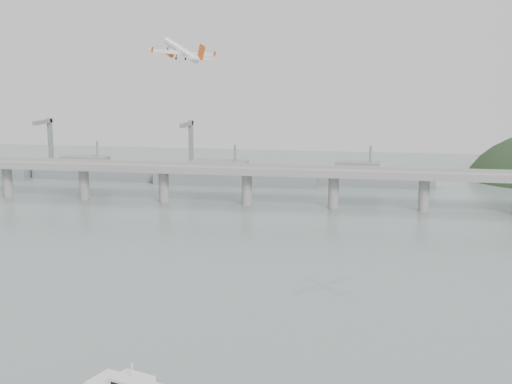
# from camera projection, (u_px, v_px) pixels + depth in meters

# --- Properties ---
(ground) EXTENTS (900.00, 900.00, 0.00)m
(ground) POSITION_uv_depth(u_px,v_px,m) (224.00, 348.00, 199.26)
(ground) COLOR slate
(ground) RESTS_ON ground
(bridge) EXTENTS (800.00, 22.00, 23.90)m
(bridge) POSITION_uv_depth(u_px,v_px,m) (297.00, 176.00, 389.75)
(bridge) COLOR gray
(bridge) RESTS_ON ground
(distant_fleet) EXTENTS (453.00, 60.90, 40.00)m
(distant_fleet) POSITION_uv_depth(u_px,v_px,m) (88.00, 171.00, 480.31)
(distant_fleet) COLOR slate
(distant_fleet) RESTS_ON ground
(airliner) EXTENTS (26.67, 26.13, 13.30)m
(airliner) POSITION_uv_depth(u_px,v_px,m) (182.00, 51.00, 283.04)
(airliner) COLOR silver
(airliner) RESTS_ON ground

